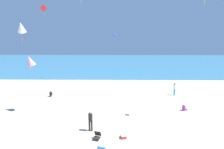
{
  "coord_description": "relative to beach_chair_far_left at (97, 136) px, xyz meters",
  "views": [
    {
      "loc": [
        0.29,
        -10.26,
        7.06
      ],
      "look_at": [
        0.0,
        6.25,
        4.12
      ],
      "focal_mm": 30.52,
      "sensor_mm": 36.0,
      "label": 1
    }
  ],
  "objects": [
    {
      "name": "beach_chair_far_left",
      "position": [
        0.0,
        0.0,
        0.0
      ],
      "size": [
        0.62,
        0.69,
        0.59
      ],
      "rotation": [
        0.0,
        0.0,
        4.47
      ],
      "color": "black",
      "rests_on": "ground_plane"
    },
    {
      "name": "person_4",
      "position": [
        8.36,
        5.9,
        -0.01
      ],
      "size": [
        0.62,
        0.5,
        0.7
      ],
      "rotation": [
        0.0,
        0.0,
        0.43
      ],
      "color": "purple",
      "rests_on": "ground_plane"
    },
    {
      "name": "person_6",
      "position": [
        -6.86,
        10.45,
        0.03
      ],
      "size": [
        0.71,
        0.61,
        0.79
      ],
      "rotation": [
        0.0,
        0.0,
        5.72
      ],
      "color": "black",
      "rests_on": "ground_plane"
    },
    {
      "name": "kite_white",
      "position": [
        -7.63,
        5.56,
        8.04
      ],
      "size": [
        1.0,
        1.27,
        2.16
      ],
      "rotation": [
        0.0,
        0.0,
        0.2
      ],
      "color": "white"
    },
    {
      "name": "kite_blue",
      "position": [
        1.16,
        19.28,
        7.84
      ],
      "size": [
        0.81,
        0.85,
        1.55
      ],
      "rotation": [
        0.0,
        0.0,
        3.8
      ],
      "color": "blue"
    },
    {
      "name": "person_3",
      "position": [
        -0.64,
        1.26,
        0.69
      ],
      "size": [
        0.35,
        0.35,
        1.65
      ],
      "rotation": [
        0.0,
        0.0,
        4.65
      ],
      "color": "black",
      "rests_on": "ground_plane"
    },
    {
      "name": "kite_pink",
      "position": [
        -6.11,
        3.57,
        5.08
      ],
      "size": [
        1.21,
        1.2,
        1.43
      ],
      "rotation": [
        0.0,
        0.0,
        2.32
      ],
      "color": "pink"
    },
    {
      "name": "person_7",
      "position": [
        9.05,
        11.46,
        0.68
      ],
      "size": [
        0.46,
        0.46,
        1.63
      ],
      "rotation": [
        0.0,
        0.0,
        5.52
      ],
      "color": "#19ADB2",
      "rests_on": "ground_plane"
    },
    {
      "name": "kite_red",
      "position": [
        -9.78,
        17.59,
        11.72
      ],
      "size": [
        1.18,
        0.29,
        1.98
      ],
      "rotation": [
        0.0,
        0.0,
        3.28
      ],
      "color": "red"
    },
    {
      "name": "ocean_water",
      "position": [
        1.01,
        51.18,
        -0.24
      ],
      "size": [
        120.0,
        60.0,
        0.05
      ],
      "primitive_type": "cube",
      "color": "teal",
      "rests_on": "ground_plane"
    },
    {
      "name": "ground_plane",
      "position": [
        1.01,
        7.48,
        -0.26
      ],
      "size": [
        120.0,
        120.0,
        0.0
      ],
      "primitive_type": "plane",
      "color": "beige"
    },
    {
      "name": "cooler_box",
      "position": [
        1.91,
        0.18,
        -0.13
      ],
      "size": [
        0.45,
        0.53,
        0.27
      ],
      "rotation": [
        0.0,
        0.0,
        1.74
      ],
      "color": "red",
      "rests_on": "ground_plane"
    }
  ]
}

